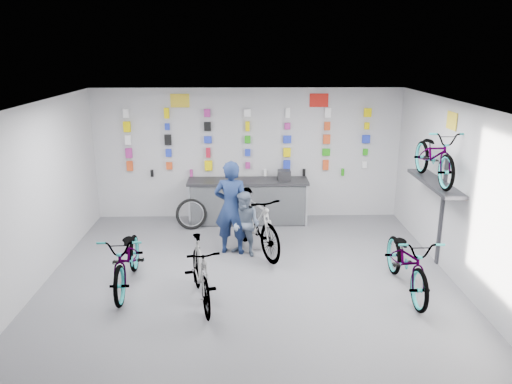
{
  "coord_description": "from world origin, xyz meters",
  "views": [
    {
      "loc": [
        -0.07,
        -7.25,
        3.86
      ],
      "look_at": [
        0.13,
        1.4,
        1.34
      ],
      "focal_mm": 35.0,
      "sensor_mm": 36.0,
      "label": 1
    }
  ],
  "objects_px": {
    "bike_left": "(128,258)",
    "customer": "(245,224)",
    "bike_center": "(201,272)",
    "clerk": "(231,208)",
    "counter": "(248,202)",
    "bike_right": "(407,261)",
    "bike_service": "(255,222)"
  },
  "relations": [
    {
      "from": "counter",
      "to": "clerk",
      "type": "height_order",
      "value": "clerk"
    },
    {
      "from": "bike_service",
      "to": "bike_center",
      "type": "bearing_deg",
      "value": -138.94
    },
    {
      "from": "counter",
      "to": "bike_service",
      "type": "xyz_separation_m",
      "value": [
        0.13,
        -1.71,
        0.12
      ]
    },
    {
      "from": "bike_center",
      "to": "customer",
      "type": "bearing_deg",
      "value": 56.4
    },
    {
      "from": "counter",
      "to": "bike_right",
      "type": "xyz_separation_m",
      "value": [
        2.56,
        -3.39,
        0.04
      ]
    },
    {
      "from": "bike_left",
      "to": "bike_service",
      "type": "height_order",
      "value": "bike_service"
    },
    {
      "from": "customer",
      "to": "bike_left",
      "type": "bearing_deg",
      "value": -116.86
    },
    {
      "from": "bike_right",
      "to": "clerk",
      "type": "bearing_deg",
      "value": 149.6
    },
    {
      "from": "clerk",
      "to": "customer",
      "type": "relative_size",
      "value": 1.46
    },
    {
      "from": "bike_center",
      "to": "bike_right",
      "type": "xyz_separation_m",
      "value": [
        3.32,
        0.32,
        0.01
      ]
    },
    {
      "from": "clerk",
      "to": "customer",
      "type": "distance_m",
      "value": 0.41
    },
    {
      "from": "bike_left",
      "to": "customer",
      "type": "distance_m",
      "value": 2.34
    },
    {
      "from": "counter",
      "to": "customer",
      "type": "distance_m",
      "value": 1.87
    },
    {
      "from": "bike_center",
      "to": "clerk",
      "type": "bearing_deg",
      "value": 64.7
    },
    {
      "from": "counter",
      "to": "customer",
      "type": "xyz_separation_m",
      "value": [
        -0.07,
        -1.86,
        0.14
      ]
    },
    {
      "from": "bike_right",
      "to": "bike_service",
      "type": "distance_m",
      "value": 2.96
    },
    {
      "from": "bike_left",
      "to": "bike_service",
      "type": "relative_size",
      "value": 0.96
    },
    {
      "from": "bike_center",
      "to": "bike_service",
      "type": "height_order",
      "value": "bike_service"
    },
    {
      "from": "bike_right",
      "to": "customer",
      "type": "distance_m",
      "value": 3.04
    },
    {
      "from": "bike_center",
      "to": "bike_service",
      "type": "bearing_deg",
      "value": 53.02
    },
    {
      "from": "clerk",
      "to": "customer",
      "type": "xyz_separation_m",
      "value": [
        0.26,
        -0.14,
        -0.29
      ]
    },
    {
      "from": "bike_left",
      "to": "customer",
      "type": "bearing_deg",
      "value": 31.17
    },
    {
      "from": "bike_service",
      "to": "bike_right",
      "type": "bearing_deg",
      "value": -59.63
    },
    {
      "from": "clerk",
      "to": "customer",
      "type": "height_order",
      "value": "clerk"
    },
    {
      "from": "bike_left",
      "to": "customer",
      "type": "relative_size",
      "value": 1.54
    },
    {
      "from": "counter",
      "to": "clerk",
      "type": "distance_m",
      "value": 1.81
    },
    {
      "from": "bike_service",
      "to": "customer",
      "type": "height_order",
      "value": "customer"
    },
    {
      "from": "counter",
      "to": "customer",
      "type": "relative_size",
      "value": 2.15
    },
    {
      "from": "counter",
      "to": "bike_center",
      "type": "height_order",
      "value": "bike_center"
    },
    {
      "from": "bike_right",
      "to": "clerk",
      "type": "xyz_separation_m",
      "value": [
        -2.89,
        1.67,
        0.39
      ]
    },
    {
      "from": "bike_service",
      "to": "clerk",
      "type": "relative_size",
      "value": 1.1
    },
    {
      "from": "bike_left",
      "to": "clerk",
      "type": "bearing_deg",
      "value": 37.87
    }
  ]
}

